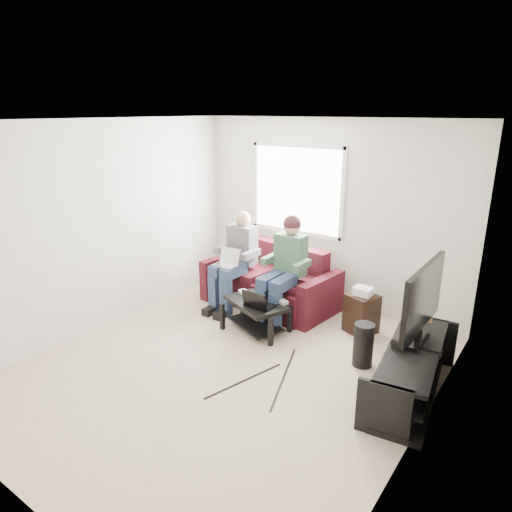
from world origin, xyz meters
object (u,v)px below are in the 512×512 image
at_px(tv_stand, 411,374).
at_px(tv, 423,300).
at_px(coffee_table, 256,309).
at_px(subwoofer, 363,345).
at_px(end_table, 362,312).
at_px(sofa, 272,284).

relative_size(tv_stand, tv, 1.47).
height_order(coffee_table, subwoofer, subwoofer).
distance_m(tv, subwoofer, 0.95).
height_order(subwoofer, end_table, end_table).
bearing_deg(end_table, tv_stand, -46.17).
distance_m(sofa, tv_stand, 2.55).
bearing_deg(coffee_table, subwoofer, 0.58).
bearing_deg(tv, coffee_table, 176.50).
bearing_deg(sofa, coffee_table, -69.65).
relative_size(tv_stand, end_table, 2.70).
height_order(tv, end_table, tv).
bearing_deg(coffee_table, sofa, 110.35).
bearing_deg(subwoofer, tv, -13.07).
height_order(sofa, subwoofer, sofa).
bearing_deg(sofa, tv, -21.76).
bearing_deg(end_table, coffee_table, -145.51).
relative_size(tv_stand, subwoofer, 3.28).
bearing_deg(tv_stand, tv, 91.47).
bearing_deg(coffee_table, end_table, 34.49).
distance_m(coffee_table, end_table, 1.33).
xyz_separation_m(coffee_table, tv, (2.03, -0.12, 0.68)).
distance_m(coffee_table, tv_stand, 2.05).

